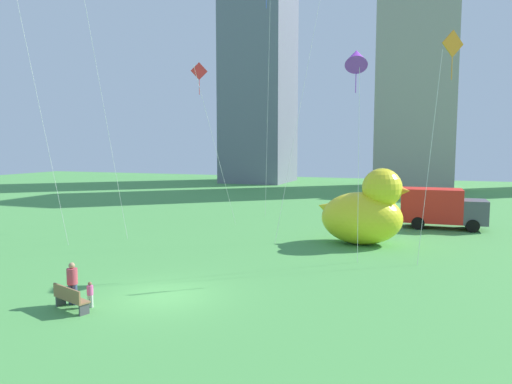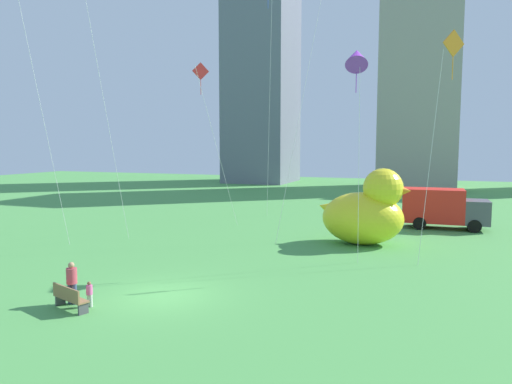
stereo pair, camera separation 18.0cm
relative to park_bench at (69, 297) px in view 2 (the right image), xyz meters
The scene contains 10 objects.
ground_plane 3.55m from the park_bench, 48.27° to the left, with size 140.00×140.00×0.00m, color #4C9749.
park_bench is the anchor object (origin of this frame).
person_adult 0.80m from the park_bench, 122.64° to the left, with size 0.39×0.39×1.61m.
person_child 0.71m from the park_bench, 50.31° to the left, with size 0.23×0.23×0.96m.
giant_inflatable_duck 17.69m from the park_bench, 60.80° to the left, with size 5.57×3.57×4.62m.
box_truck 26.30m from the park_bench, 60.22° to the left, with size 5.82×2.50×2.85m.
city_skyline 60.83m from the park_bench, 85.01° to the left, with size 57.25×17.04×34.55m.
kite_orange 19.98m from the park_bench, 42.03° to the left, with size 1.77×1.71×11.44m.
kite_purple 16.71m from the park_bench, 50.77° to the left, with size 1.31×1.69×11.01m.
kite_red 21.49m from the park_bench, 101.69° to the left, with size 3.02×3.38×12.02m.
Camera 2 is at (9.82, -15.90, 5.99)m, focal length 33.16 mm.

